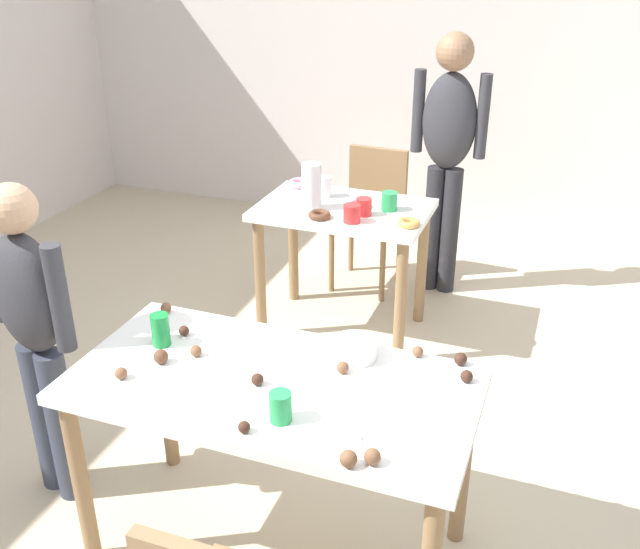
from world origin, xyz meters
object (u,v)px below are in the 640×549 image
at_px(chair_far_table, 372,209).
at_px(soda_can, 160,330).
at_px(person_adult_far, 448,143).
at_px(mixing_bowl, 355,349).
at_px(person_girl_near, 34,324).
at_px(pitcher_far, 312,186).
at_px(dining_table_far, 343,230).
at_px(dining_table_near, 273,405).

height_order(chair_far_table, soda_can, soda_can).
relative_size(person_adult_far, soda_can, 13.05).
bearing_deg(mixing_bowl, chair_far_table, 104.88).
height_order(person_girl_near, pitcher_far, person_girl_near).
xyz_separation_m(person_adult_far, mixing_bowl, (0.11, -2.12, -0.18)).
xyz_separation_m(chair_far_table, pitcher_far, (-0.12, -0.74, 0.38)).
height_order(dining_table_far, chair_far_table, chair_far_table).
xyz_separation_m(dining_table_near, person_adult_far, (0.10, 2.35, 0.31)).
bearing_deg(person_adult_far, soda_can, -104.05).
distance_m(dining_table_far, person_girl_near, 1.80).
bearing_deg(dining_table_far, soda_can, -95.71).
height_order(chair_far_table, person_adult_far, person_adult_far).
bearing_deg(person_adult_far, person_girl_near, -114.25).
bearing_deg(person_girl_near, chair_far_table, 75.03).
relative_size(soda_can, pitcher_far, 0.49).
bearing_deg(chair_far_table, dining_table_near, -81.66).
bearing_deg(pitcher_far, mixing_bowl, -63.22).
bearing_deg(dining_table_near, chair_far_table, 98.34).
xyz_separation_m(dining_table_far, pitcher_far, (-0.15, -0.09, 0.26)).
xyz_separation_m(chair_far_table, person_girl_near, (-0.62, -2.32, 0.29)).
distance_m(dining_table_near, dining_table_far, 1.68).
bearing_deg(pitcher_far, person_girl_near, -107.59).
bearing_deg(person_adult_far, pitcher_far, -125.74).
relative_size(dining_table_far, pitcher_far, 3.71).
distance_m(chair_far_table, pitcher_far, 0.84).
distance_m(dining_table_far, chair_far_table, 0.67).
distance_m(dining_table_far, soda_can, 1.60).
height_order(mixing_bowl, pitcher_far, pitcher_far).
bearing_deg(soda_can, pitcher_far, 89.75).
distance_m(mixing_bowl, soda_can, 0.70).
distance_m(dining_table_near, person_girl_near, 0.97).
bearing_deg(chair_far_table, pitcher_far, -99.19).
bearing_deg(person_girl_near, pitcher_far, 72.41).
relative_size(dining_table_far, chair_far_table, 1.06).
bearing_deg(mixing_bowl, dining_table_near, -131.84).
xyz_separation_m(dining_table_far, person_adult_far, (0.41, 0.70, 0.35)).
xyz_separation_m(chair_far_table, mixing_bowl, (0.55, -2.08, 0.29)).
bearing_deg(soda_can, dining_table_far, 84.29).
bearing_deg(dining_table_near, person_girl_near, -179.31).
height_order(dining_table_far, pitcher_far, pitcher_far).
distance_m(chair_far_table, soda_can, 2.27).
xyz_separation_m(dining_table_far, soda_can, (-0.16, -1.58, 0.20)).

